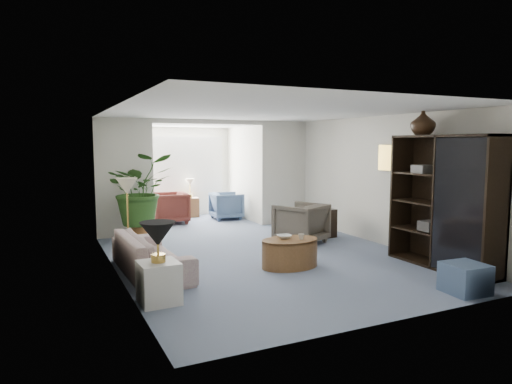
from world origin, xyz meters
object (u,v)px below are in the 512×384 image
coffee_bowl (284,237)px  ottoman (465,278)px  entertainment_cabinet (444,202)px  floor_lamp (127,186)px  coffee_cup (301,237)px  sunroom_chair_maroon (170,208)px  coffee_table (290,253)px  cabinet_urn (423,122)px  end_table (159,282)px  wingback_chair (301,223)px  table_lamp (158,234)px  sofa (151,254)px  framed_picture (390,158)px  sunroom_table (190,207)px  sunroom_chair_blue (227,206)px  plant_pot (141,233)px  side_table_dark (322,223)px

coffee_bowl → ottoman: 2.69m
coffee_bowl → entertainment_cabinet: entertainment_cabinet is taller
floor_lamp → ottoman: (3.70, -3.74, -1.05)m
coffee_cup → sunroom_chair_maroon: (-0.85, 4.85, -0.11)m
coffee_table → coffee_cup: (0.15, -0.10, 0.27)m
cabinet_urn → sunroom_chair_maroon: 6.34m
end_table → wingback_chair: bearing=33.3°
wingback_chair → sunroom_chair_maroon: (-1.78, 3.29, -0.01)m
coffee_bowl → table_lamp: bearing=-159.1°
sofa → table_lamp: size_ratio=4.61×
framed_picture → coffee_table: (-2.40, -0.44, -1.47)m
end_table → cabinet_urn: bearing=2.4°
coffee_cup → sunroom_table: 5.60m
coffee_cup → sunroom_chair_blue: sunroom_chair_blue is taller
table_lamp → sunroom_chair_blue: table_lamp is taller
table_lamp → plant_pot: 3.90m
table_lamp → coffee_table: 2.49m
sofa → end_table: size_ratio=3.91×
framed_picture → plant_pot: bearing=147.8°
sunroom_chair_blue → coffee_cup: bearing=176.1°
table_lamp → side_table_dark: table_lamp is taller
entertainment_cabinet → coffee_cup: bearing=154.5°
floor_lamp → sunroom_chair_maroon: size_ratio=0.42×
coffee_cup → wingback_chair: size_ratio=0.11×
side_table_dark → plant_pot: (-3.52, 1.29, -0.14)m
side_table_dark → ottoman: side_table_dark is taller
sunroom_chair_blue → coffee_bowl: bearing=173.4°
coffee_bowl → cabinet_urn: (2.22, -0.66, 1.84)m
table_lamp → sunroom_chair_blue: bearing=60.7°
coffee_cup → cabinet_urn: (2.02, -0.46, 1.82)m
table_lamp → floor_lamp: 2.41m
end_table → coffee_table: bearing=18.2°
entertainment_cabinet → plant_pot: (-3.91, 4.11, -0.89)m
coffee_cup → ottoman: (1.31, -2.01, -0.30)m
end_table → sunroom_table: 6.67m
side_table_dark → cabinet_urn: (0.40, -2.32, 2.02)m
table_lamp → floor_lamp: floor_lamp is taller
wingback_chair → sunroom_chair_maroon: wingback_chair is taller
framed_picture → ottoman: 3.10m
plant_pot → framed_picture: bearing=-32.2°
end_table → sofa: bearing=81.6°
floor_lamp → plant_pot: (0.50, 1.42, -1.09)m
wingback_chair → side_table_dark: wingback_chair is taller
coffee_bowl → plant_pot: size_ratio=0.58×
sofa → entertainment_cabinet: bearing=-113.6°
end_table → wingback_chair: size_ratio=0.59×
cabinet_urn → plant_pot: 5.74m
end_table → cabinet_urn: 4.91m
coffee_bowl → wingback_chair: 1.76m
coffee_bowl → wingback_chair: bearing=50.3°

